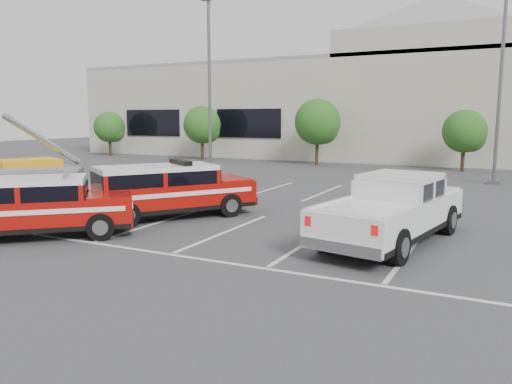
% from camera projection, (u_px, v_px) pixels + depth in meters
% --- Properties ---
extents(ground, '(120.00, 120.00, 0.00)m').
position_uv_depth(ground, '(226.00, 232.00, 15.24)').
color(ground, '#3B3B3E').
rests_on(ground, ground).
extents(stall_markings, '(23.00, 15.00, 0.01)m').
position_uv_depth(stall_markings, '(285.00, 208.00, 19.22)').
color(stall_markings, silver).
rests_on(stall_markings, ground).
extents(convention_building, '(60.00, 16.99, 13.20)m').
position_uv_depth(convention_building, '(414.00, 103.00, 42.62)').
color(convention_building, '#C0B4A3').
rests_on(convention_building, ground).
extents(tree_far_left, '(2.77, 2.77, 3.99)m').
position_uv_depth(tree_far_left, '(111.00, 128.00, 45.42)').
color(tree_far_left, '#3F2B19').
rests_on(tree_far_left, ground).
extents(tree_left, '(3.07, 3.07, 4.42)m').
position_uv_depth(tree_left, '(203.00, 126.00, 40.94)').
color(tree_left, '#3F2B19').
rests_on(tree_left, ground).
extents(tree_mid_left, '(3.37, 3.37, 4.85)m').
position_uv_depth(tree_mid_left, '(319.00, 124.00, 36.46)').
color(tree_mid_left, '#3F2B19').
rests_on(tree_mid_left, ground).
extents(tree_mid_right, '(2.77, 2.77, 3.99)m').
position_uv_depth(tree_mid_right, '(466.00, 133.00, 32.09)').
color(tree_mid_right, '#3F2B19').
rests_on(tree_mid_right, ground).
extents(light_pole_left, '(0.90, 0.60, 10.24)m').
position_uv_depth(light_pole_left, '(209.00, 87.00, 28.63)').
color(light_pole_left, '#59595E').
rests_on(light_pole_left, ground).
extents(light_pole_mid, '(0.90, 0.60, 10.24)m').
position_uv_depth(light_pole_mid, '(500.00, 84.00, 25.51)').
color(light_pole_mid, '#59595E').
rests_on(light_pole_mid, ground).
extents(fire_chief_suv, '(4.92, 5.87, 2.00)m').
position_uv_depth(fire_chief_suv, '(168.00, 194.00, 17.39)').
color(fire_chief_suv, '#960B07').
rests_on(fire_chief_suv, ground).
extents(white_pickup, '(3.20, 6.44, 1.89)m').
position_uv_depth(white_pickup, '(392.00, 216.00, 13.91)').
color(white_pickup, silver).
rests_on(white_pickup, ground).
extents(ladder_suv, '(5.05, 4.83, 1.98)m').
position_uv_depth(ladder_suv, '(39.00, 210.00, 14.52)').
color(ladder_suv, '#960B07').
rests_on(ladder_suv, ground).
extents(utility_rig, '(4.94, 4.72, 3.70)m').
position_uv_depth(utility_rig, '(26.00, 179.00, 22.32)').
color(utility_rig, '#59595E').
rests_on(utility_rig, ground).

